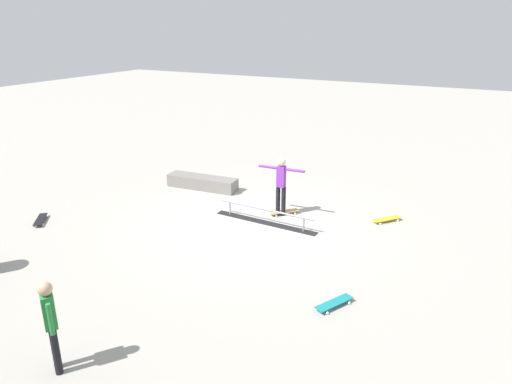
{
  "coord_description": "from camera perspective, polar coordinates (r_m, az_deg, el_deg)",
  "views": [
    {
      "loc": [
        -5.27,
        9.71,
        4.87
      ],
      "look_at": [
        -0.28,
        0.33,
        1.0
      ],
      "focal_mm": 33.07,
      "sensor_mm": 36.0,
      "label": 1
    }
  ],
  "objects": [
    {
      "name": "ground_plane",
      "position": [
        12.07,
        -0.46,
        -3.78
      ],
      "size": [
        60.0,
        60.0,
        0.0
      ],
      "primitive_type": "plane",
      "color": "#ADA89E"
    },
    {
      "name": "grind_rail",
      "position": [
        12.02,
        1.12,
        -3.0
      ],
      "size": [
        2.85,
        0.35,
        0.39
      ],
      "rotation": [
        0.0,
        0.0,
        -0.04
      ],
      "color": "black",
      "rests_on": "ground_plane"
    },
    {
      "name": "loose_skateboard_teal",
      "position": [
        8.85,
        9.45,
        -13.09
      ],
      "size": [
        0.54,
        0.81,
        0.09
      ],
      "rotation": [
        0.0,
        0.0,
        1.11
      ],
      "color": "teal",
      "rests_on": "ground_plane"
    },
    {
      "name": "skateboard_main",
      "position": [
        12.6,
        3.44,
        -2.4
      ],
      "size": [
        0.69,
        0.72,
        0.09
      ],
      "rotation": [
        0.0,
        0.0,
        0.83
      ],
      "color": "tan",
      "rests_on": "ground_plane"
    },
    {
      "name": "loose_skateboard_black",
      "position": [
        13.31,
        -24.63,
        -3.03
      ],
      "size": [
        0.66,
        0.74,
        0.09
      ],
      "rotation": [
        0.0,
        0.0,
        5.4
      ],
      "color": "black",
      "rests_on": "ground_plane"
    },
    {
      "name": "skate_ledge",
      "position": [
        14.58,
        -6.51,
        1.16
      ],
      "size": [
        2.25,
        0.74,
        0.38
      ],
      "primitive_type": "cube",
      "rotation": [
        0.0,
        0.0,
        0.09
      ],
      "color": "gray",
      "rests_on": "ground_plane"
    },
    {
      "name": "skater_main",
      "position": [
        12.28,
        3.06,
        1.18
      ],
      "size": [
        1.26,
        0.21,
        1.57
      ],
      "rotation": [
        0.0,
        0.0,
        3.21
      ],
      "color": "black",
      "rests_on": "ground_plane"
    },
    {
      "name": "loose_skateboard_yellow",
      "position": [
        12.59,
        15.54,
        -3.16
      ],
      "size": [
        0.66,
        0.75,
        0.09
      ],
      "rotation": [
        0.0,
        0.0,
        4.03
      ],
      "color": "yellow",
      "rests_on": "ground_plane"
    },
    {
      "name": "bystander_green_shirt",
      "position": [
        7.53,
        -23.58,
        -14.23
      ],
      "size": [
        0.31,
        0.25,
        1.48
      ],
      "rotation": [
        0.0,
        0.0,
        2.55
      ],
      "color": "black",
      "rests_on": "ground_plane"
    }
  ]
}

